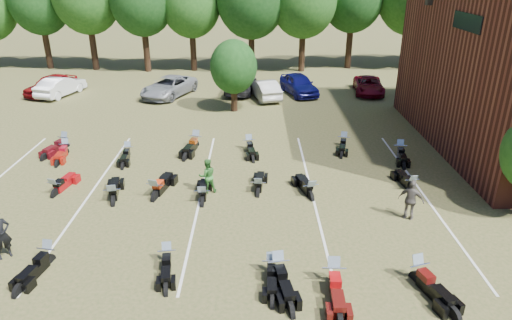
{
  "coord_description": "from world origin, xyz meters",
  "views": [
    {
      "loc": [
        -0.6,
        -15.31,
        9.57
      ],
      "look_at": [
        -0.52,
        4.0,
        1.2
      ],
      "focal_mm": 32.0,
      "sensor_mm": 36.0,
      "label": 1
    }
  ],
  "objects_px": {
    "car_0": "(51,85)",
    "motorcycle_3": "(271,274)",
    "person_black": "(1,235)",
    "motorcycle_7": "(56,195)",
    "person_grey": "(411,200)",
    "motorcycle_14": "(65,148)",
    "car_4": "(299,84)",
    "person_green": "(207,176)"
  },
  "relations": [
    {
      "from": "car_0",
      "to": "motorcycle_3",
      "type": "xyz_separation_m",
      "value": [
        16.5,
        -22.73,
        -0.78
      ]
    },
    {
      "from": "person_black",
      "to": "motorcycle_7",
      "type": "xyz_separation_m",
      "value": [
        -0.1,
        4.64,
        -0.92
      ]
    },
    {
      "from": "person_black",
      "to": "person_grey",
      "type": "distance_m",
      "value": 15.3
    },
    {
      "from": "person_black",
      "to": "motorcycle_14",
      "type": "distance_m",
      "value": 10.52
    },
    {
      "from": "person_grey",
      "to": "motorcycle_14",
      "type": "relative_size",
      "value": 0.74
    },
    {
      "from": "car_4",
      "to": "motorcycle_14",
      "type": "xyz_separation_m",
      "value": [
        -14.15,
        -11.41,
        -0.8
      ]
    },
    {
      "from": "motorcycle_3",
      "to": "motorcycle_7",
      "type": "distance_m",
      "value": 11.04
    },
    {
      "from": "person_grey",
      "to": "motorcycle_7",
      "type": "bearing_deg",
      "value": 22.18
    },
    {
      "from": "person_black",
      "to": "motorcycle_7",
      "type": "relative_size",
      "value": 0.84
    },
    {
      "from": "person_green",
      "to": "motorcycle_7",
      "type": "height_order",
      "value": "person_green"
    },
    {
      "from": "car_4",
      "to": "motorcycle_14",
      "type": "distance_m",
      "value": 18.2
    },
    {
      "from": "car_0",
      "to": "car_4",
      "type": "bearing_deg",
      "value": 23.02
    },
    {
      "from": "person_black",
      "to": "motorcycle_3",
      "type": "height_order",
      "value": "person_black"
    },
    {
      "from": "motorcycle_3",
      "to": "motorcycle_14",
      "type": "height_order",
      "value": "motorcycle_14"
    },
    {
      "from": "motorcycle_7",
      "to": "car_0",
      "type": "bearing_deg",
      "value": -56.51
    },
    {
      "from": "person_grey",
      "to": "person_black",
      "type": "bearing_deg",
      "value": 39.63
    },
    {
      "from": "motorcycle_3",
      "to": "motorcycle_7",
      "type": "xyz_separation_m",
      "value": [
        -9.46,
        5.68,
        0.0
      ]
    },
    {
      "from": "car_0",
      "to": "motorcycle_14",
      "type": "distance_m",
      "value": 12.58
    },
    {
      "from": "person_black",
      "to": "motorcycle_3",
      "type": "distance_m",
      "value": 9.47
    },
    {
      "from": "person_grey",
      "to": "motorcycle_14",
      "type": "height_order",
      "value": "person_grey"
    },
    {
      "from": "person_black",
      "to": "person_green",
      "type": "relative_size",
      "value": 1.13
    },
    {
      "from": "person_grey",
      "to": "motorcycle_7",
      "type": "xyz_separation_m",
      "value": [
        -15.18,
        2.09,
        -0.86
      ]
    },
    {
      "from": "car_4",
      "to": "motorcycle_7",
      "type": "distance_m",
      "value": 21.13
    },
    {
      "from": "person_black",
      "to": "car_0",
      "type": "bearing_deg",
      "value": 67.87
    },
    {
      "from": "person_green",
      "to": "motorcycle_3",
      "type": "relative_size",
      "value": 0.81
    },
    {
      "from": "car_0",
      "to": "person_grey",
      "type": "xyz_separation_m",
      "value": [
        22.22,
        -19.14,
        0.08
      ]
    },
    {
      "from": "car_4",
      "to": "person_grey",
      "type": "height_order",
      "value": "person_grey"
    },
    {
      "from": "motorcycle_3",
      "to": "motorcycle_7",
      "type": "bearing_deg",
      "value": 149.71
    },
    {
      "from": "person_green",
      "to": "motorcycle_3",
      "type": "height_order",
      "value": "person_green"
    },
    {
      "from": "person_black",
      "to": "motorcycle_14",
      "type": "xyz_separation_m",
      "value": [
        -1.83,
        10.31,
        -0.92
      ]
    },
    {
      "from": "person_black",
      "to": "motorcycle_3",
      "type": "relative_size",
      "value": 0.92
    },
    {
      "from": "car_4",
      "to": "motorcycle_14",
      "type": "bearing_deg",
      "value": -158.15
    },
    {
      "from": "car_4",
      "to": "motorcycle_3",
      "type": "distance_m",
      "value": 22.96
    },
    {
      "from": "car_0",
      "to": "car_4",
      "type": "distance_m",
      "value": 19.46
    },
    {
      "from": "motorcycle_3",
      "to": "motorcycle_14",
      "type": "xyz_separation_m",
      "value": [
        -11.2,
        11.35,
        0.0
      ]
    },
    {
      "from": "motorcycle_3",
      "to": "person_grey",
      "type": "bearing_deg",
      "value": 32.87
    },
    {
      "from": "person_grey",
      "to": "motorcycle_14",
      "type": "distance_m",
      "value": 18.63
    },
    {
      "from": "motorcycle_14",
      "to": "person_green",
      "type": "bearing_deg",
      "value": -16.18
    },
    {
      "from": "person_green",
      "to": "motorcycle_3",
      "type": "distance_m",
      "value": 6.6
    },
    {
      "from": "car_4",
      "to": "person_green",
      "type": "relative_size",
      "value": 2.91
    },
    {
      "from": "person_grey",
      "to": "car_4",
      "type": "bearing_deg",
      "value": -51.79
    },
    {
      "from": "person_green",
      "to": "person_grey",
      "type": "relative_size",
      "value": 0.94
    }
  ]
}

